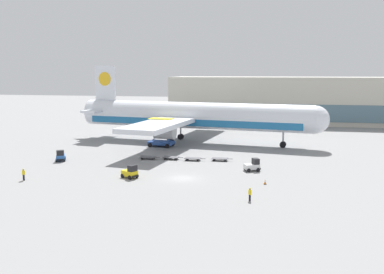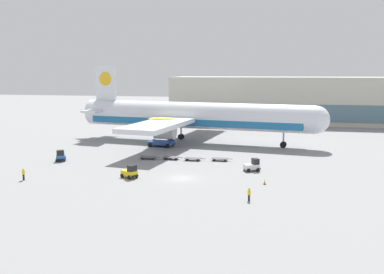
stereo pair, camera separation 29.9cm
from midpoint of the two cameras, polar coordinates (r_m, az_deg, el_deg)
ground_plane at (r=63.64m, az=-1.44°, el=-5.54°), size 400.00×400.00×0.00m
terminal_building at (r=136.06m, az=16.46°, el=4.72°), size 90.00×18.20×14.00m
airplane_main at (r=94.71m, az=-0.40°, el=2.77°), size 57.89×48.64×17.00m
scissor_lift_loader at (r=90.20m, az=-4.22°, el=0.13°), size 5.56×3.99×5.96m
baggage_tug_foreground at (r=79.12m, az=-17.23°, el=-2.45°), size 2.44×2.81×2.00m
baggage_tug_mid at (r=68.80m, az=7.99°, el=-3.78°), size 2.81×2.45×2.00m
baggage_tug_far at (r=64.38m, az=-8.35°, el=-4.66°), size 2.81×2.50×2.00m
baggage_dolly_lead at (r=77.70m, az=-5.99°, el=-2.67°), size 3.71×1.53×0.48m
baggage_dolly_second at (r=77.06m, az=-2.93°, el=-2.72°), size 3.71×1.53×0.48m
baggage_dolly_third at (r=76.05m, az=0.00°, el=-2.87°), size 3.71×1.53×0.48m
baggage_dolly_trail at (r=75.98m, az=3.63°, el=-2.90°), size 3.71×1.53×0.48m
ground_crew_near at (r=53.06m, az=7.57°, el=-7.45°), size 0.40×0.46×1.67m
ground_crew_far at (r=66.89m, az=-21.67°, el=-4.53°), size 0.56×0.30×1.78m
traffic_cone_near at (r=61.13m, az=9.58°, el=-5.92°), size 0.40×0.40×0.71m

